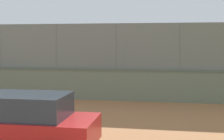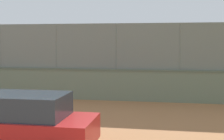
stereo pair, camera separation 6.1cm
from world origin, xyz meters
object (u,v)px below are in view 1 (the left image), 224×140
Objects in this scene: spare_ball_by_wall at (131,93)px; sports_ball at (184,78)px; parked_car_red at (16,122)px; player_foreground_swinging at (71,71)px; player_near_wall_returning at (156,77)px.

sports_ball is at bearing 166.50° from spare_ball_by_wall.
parked_car_red is (4.92, 9.32, -0.22)m from sports_ball.
spare_ball_by_wall is 0.04× the size of parked_car_red.
player_foreground_swinging reaches higher than spare_ball_by_wall.
player_near_wall_returning is 0.94× the size of player_foreground_swinging.
spare_ball_by_wall is (2.87, -0.69, -0.96)m from sports_ball.
player_foreground_swinging reaches higher than player_near_wall_returning.
parked_car_red is (-2.08, 12.56, -0.19)m from player_foreground_swinging.
parked_car_red reaches higher than spare_ball_by_wall.
player_foreground_swinging is 0.39× the size of parked_car_red.
player_near_wall_returning is 10.03× the size of sports_ball.
parked_car_red is at bearing 99.41° from player_foreground_swinging.
sports_ball is at bearing 155.12° from player_foreground_swinging.
player_foreground_swinging is 12.74m from parked_car_red.
parked_car_red is (3.43, 10.40, -0.12)m from player_near_wall_returning.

